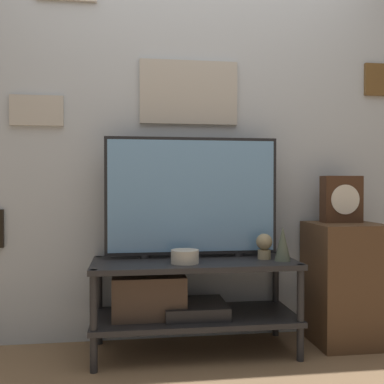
# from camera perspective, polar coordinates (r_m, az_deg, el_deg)

# --- Properties ---
(ground_plane) EXTENTS (12.00, 12.00, 0.00)m
(ground_plane) POSITION_cam_1_polar(r_m,az_deg,el_deg) (2.50, 1.34, -21.86)
(ground_plane) COLOR #846647
(wall_back) EXTENTS (6.40, 0.08, 2.70)m
(wall_back) POSITION_cam_1_polar(r_m,az_deg,el_deg) (2.89, -0.56, 8.63)
(wall_back) COLOR #B2BCC6
(wall_back) RESTS_ON ground_plane
(media_console) EXTENTS (1.17, 0.48, 0.53)m
(media_console) POSITION_cam_1_polar(r_m,az_deg,el_deg) (2.65, -1.76, -12.94)
(media_console) COLOR #232326
(media_console) RESTS_ON ground_plane
(television) EXTENTS (1.03, 0.05, 0.72)m
(television) POSITION_cam_1_polar(r_m,az_deg,el_deg) (2.68, -0.03, -0.52)
(television) COLOR black
(television) RESTS_ON media_console
(vase_wide_bowl) EXTENTS (0.16, 0.16, 0.07)m
(vase_wide_bowl) POSITION_cam_1_polar(r_m,az_deg,el_deg) (2.52, -0.91, -8.19)
(vase_wide_bowl) COLOR beige
(vase_wide_bowl) RESTS_ON media_console
(vase_slim_bronze) EXTENTS (0.09, 0.09, 0.20)m
(vase_slim_bronze) POSITION_cam_1_polar(r_m,az_deg,el_deg) (2.64, 11.44, -6.44)
(vase_slim_bronze) COLOR #4C5647
(vase_slim_bronze) RESTS_ON media_console
(decorative_bust) EXTENTS (0.10, 0.10, 0.15)m
(decorative_bust) POSITION_cam_1_polar(r_m,az_deg,el_deg) (2.69, 9.16, -6.66)
(decorative_bust) COLOR tan
(decorative_bust) RESTS_ON media_console
(side_table) EXTENTS (0.42, 0.42, 0.73)m
(side_table) POSITION_cam_1_polar(r_m,az_deg,el_deg) (2.96, 18.84, -10.85)
(side_table) COLOR #513823
(side_table) RESTS_ON ground_plane
(mantel_clock) EXTENTS (0.24, 0.11, 0.29)m
(mantel_clock) POSITION_cam_1_polar(r_m,az_deg,el_deg) (2.95, 18.44, -0.87)
(mantel_clock) COLOR #422819
(mantel_clock) RESTS_ON side_table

